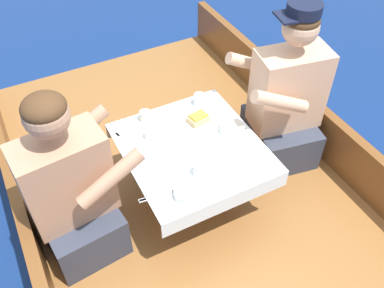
# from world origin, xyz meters

# --- Properties ---
(ground_plane) EXTENTS (60.00, 60.00, 0.00)m
(ground_plane) POSITION_xyz_m (0.00, 0.00, 0.00)
(ground_plane) COLOR navy
(boat_deck) EXTENTS (1.87, 3.15, 0.32)m
(boat_deck) POSITION_xyz_m (0.00, 0.00, 0.16)
(boat_deck) COLOR brown
(boat_deck) RESTS_ON ground_plane
(gunwale_port) EXTENTS (0.06, 3.15, 0.32)m
(gunwale_port) POSITION_xyz_m (-0.90, 0.00, 0.48)
(gunwale_port) COLOR brown
(gunwale_port) RESTS_ON boat_deck
(gunwale_starboard) EXTENTS (0.06, 3.15, 0.32)m
(gunwale_starboard) POSITION_xyz_m (0.90, 0.00, 0.48)
(gunwale_starboard) COLOR brown
(gunwale_starboard) RESTS_ON boat_deck
(cockpit_table) EXTENTS (0.70, 0.75, 0.40)m
(cockpit_table) POSITION_xyz_m (0.00, -0.00, 0.68)
(cockpit_table) COLOR #B2B2B7
(cockpit_table) RESTS_ON boat_deck
(person_port) EXTENTS (0.55, 0.49, 0.97)m
(person_port) POSITION_xyz_m (-0.65, -0.00, 0.71)
(person_port) COLOR #333847
(person_port) RESTS_ON boat_deck
(person_starboard) EXTENTS (0.57, 0.52, 1.02)m
(person_starboard) POSITION_xyz_m (0.65, 0.07, 0.73)
(person_starboard) COLOR #333847
(person_starboard) RESTS_ON boat_deck
(plate_sandwich) EXTENTS (0.18, 0.18, 0.01)m
(plate_sandwich) POSITION_xyz_m (0.12, 0.15, 0.72)
(plate_sandwich) COLOR silver
(plate_sandwich) RESTS_ON cockpit_table
(plate_bread) EXTENTS (0.22, 0.22, 0.01)m
(plate_bread) POSITION_xyz_m (-0.06, 0.02, 0.72)
(plate_bread) COLOR silver
(plate_bread) RESTS_ON cockpit_table
(sandwich) EXTENTS (0.12, 0.10, 0.05)m
(sandwich) POSITION_xyz_m (0.12, 0.15, 0.75)
(sandwich) COLOR tan
(sandwich) RESTS_ON plate_sandwich
(bowl_port_near) EXTENTS (0.12, 0.12, 0.04)m
(bowl_port_near) POSITION_xyz_m (-0.18, -0.28, 0.74)
(bowl_port_near) COLOR silver
(bowl_port_near) RESTS_ON cockpit_table
(bowl_starboard_near) EXTENTS (0.14, 0.14, 0.04)m
(bowl_starboard_near) POSITION_xyz_m (0.25, 0.01, 0.74)
(bowl_starboard_near) COLOR silver
(bowl_starboard_near) RESTS_ON cockpit_table
(coffee_cup_port) EXTENTS (0.09, 0.06, 0.06)m
(coffee_cup_port) POSITION_xyz_m (-0.05, -0.18, 0.75)
(coffee_cup_port) COLOR silver
(coffee_cup_port) RESTS_ON cockpit_table
(coffee_cup_starboard) EXTENTS (0.09, 0.07, 0.07)m
(coffee_cup_starboard) POSITION_xyz_m (0.20, 0.29, 0.76)
(coffee_cup_starboard) COLOR silver
(coffee_cup_starboard) RESTS_ON cockpit_table
(coffee_cup_center) EXTENTS (0.10, 0.07, 0.06)m
(coffee_cup_center) POSITION_xyz_m (-0.16, 0.16, 0.75)
(coffee_cup_center) COLOR silver
(coffee_cup_center) RESTS_ON cockpit_table
(tin_can) EXTENTS (0.07, 0.07, 0.05)m
(tin_can) POSITION_xyz_m (-0.13, 0.31, 0.75)
(tin_can) COLOR silver
(tin_can) RESTS_ON cockpit_table
(utensil_knife_port) EXTENTS (0.03, 0.17, 0.00)m
(utensil_knife_port) POSITION_xyz_m (-0.03, 0.20, 0.72)
(utensil_knife_port) COLOR silver
(utensil_knife_port) RESTS_ON cockpit_table
(utensil_spoon_port) EXTENTS (0.04, 0.17, 0.01)m
(utensil_spoon_port) POSITION_xyz_m (-0.22, -0.12, 0.72)
(utensil_spoon_port) COLOR silver
(utensil_spoon_port) RESTS_ON cockpit_table
(utensil_spoon_starboard) EXTENTS (0.05, 0.17, 0.01)m
(utensil_spoon_starboard) POSITION_xyz_m (0.00, -0.09, 0.72)
(utensil_spoon_starboard) COLOR silver
(utensil_spoon_starboard) RESTS_ON cockpit_table
(utensil_fork_port) EXTENTS (0.06, 0.17, 0.00)m
(utensil_fork_port) POSITION_xyz_m (-0.30, 0.22, 0.72)
(utensil_fork_port) COLOR silver
(utensil_fork_port) RESTS_ON cockpit_table
(utensil_fork_starboard) EXTENTS (0.17, 0.03, 0.00)m
(utensil_fork_starboard) POSITION_xyz_m (-0.32, -0.22, 0.72)
(utensil_fork_starboard) COLOR silver
(utensil_fork_starboard) RESTS_ON cockpit_table
(utensil_spoon_center) EXTENTS (0.04, 0.17, 0.01)m
(utensil_spoon_center) POSITION_xyz_m (-0.25, 0.32, 0.72)
(utensil_spoon_center) COLOR silver
(utensil_spoon_center) RESTS_ON cockpit_table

